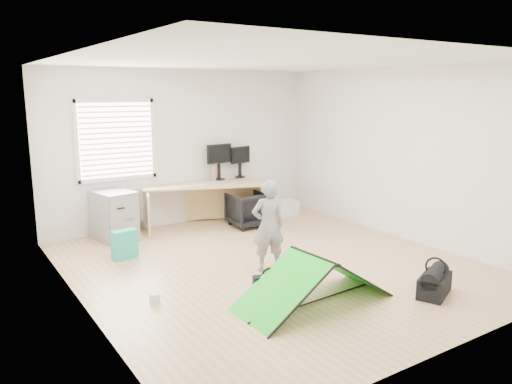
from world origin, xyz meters
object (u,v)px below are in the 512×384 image
storage_crate (285,208)px  thermos (214,174)px  duffel_bag (434,285)px  desk (206,204)px  person (268,226)px  laptop_bag (269,287)px  filing_cabinet (114,216)px  office_chair (248,210)px  kite (314,279)px  monitor_left (219,167)px  monitor_right (240,166)px

storage_crate → thermos: bearing=164.5°
thermos → duffel_bag: size_ratio=0.46×
desk → duffel_bag: desk is taller
person → laptop_bag: 1.04m
filing_cabinet → office_chair: 2.27m
kite → thermos: bearing=74.7°
storage_crate → monitor_left: bearing=160.9°
storage_crate → duffel_bag: storage_crate is taller
monitor_left → monitor_right: 0.46m
desk → office_chair: desk is taller
kite → laptop_bag: kite is taller
office_chair → monitor_right: bearing=-107.7°
monitor_left → duffel_bag: 4.56m
kite → desk: bearing=78.2°
office_chair → person: size_ratio=0.53×
monitor_left → monitor_right: monitor_left is taller
thermos → storage_crate: 1.55m
filing_cabinet → office_chair: size_ratio=1.20×
thermos → person: person is taller
monitor_left → office_chair: monitor_left is taller
duffel_bag → laptop_bag: bearing=125.5°
filing_cabinet → monitor_right: size_ratio=1.76×
storage_crate → laptop_bag: laptop_bag is taller
office_chair → storage_crate: bearing=-159.7°
monitor_right → person: 3.02m
monitor_right → thermos: monitor_right is taller
duffel_bag → monitor_left: bearing=70.4°
office_chair → storage_crate: 1.08m
desk → laptop_bag: bearing=-86.0°
monitor_left → person: size_ratio=0.41×
person → laptop_bag: (-0.51, -0.77, -0.47)m
desk → laptop_bag: 3.38m
monitor_right → kite: (-1.41, -3.89, -0.67)m
monitor_left → laptop_bag: monitor_left is taller
monitor_left → laptop_bag: (-1.29, -3.50, -0.84)m
kite → storage_crate: 4.07m
monitor_right → person: size_ratio=0.37×
desk → kite: bearing=-79.3°
monitor_left → storage_crate: monitor_left is taller
person → office_chair: bearing=-100.1°
kite → laptop_bag: size_ratio=4.83×
monitor_left → kite: monitor_left is taller
kite → duffel_bag: kite is taller
desk → monitor_right: monitor_right is taller
desk → person: size_ratio=1.78×
desk → thermos: size_ratio=8.57×
monitor_right → kite: size_ratio=0.25×
thermos → office_chair: 0.94m
duffel_bag → person: bearing=99.1°
filing_cabinet → person: 2.80m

